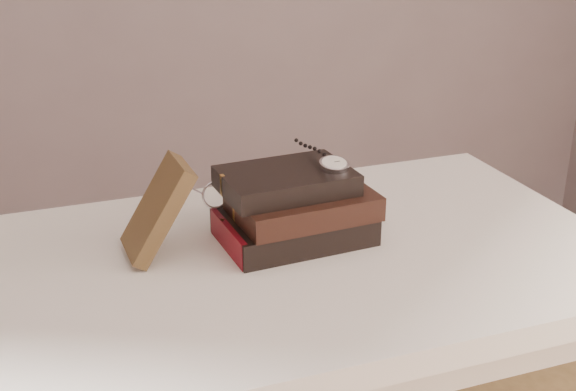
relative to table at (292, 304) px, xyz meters
name	(u,v)px	position (x,y,z in m)	size (l,w,h in m)	color
table	(292,304)	(0.00, 0.00, 0.00)	(1.00, 0.60, 0.75)	white
book_stack	(295,208)	(0.02, 0.04, 0.14)	(0.24, 0.17, 0.11)	black
journal	(158,209)	(-0.19, 0.06, 0.17)	(0.02, 0.10, 0.16)	#3E2C18
pocket_watch	(332,163)	(0.08, 0.04, 0.21)	(0.05, 0.15, 0.02)	silver
eyeglasses	(229,192)	(-0.07, 0.11, 0.16)	(0.10, 0.11, 0.05)	silver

